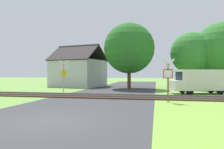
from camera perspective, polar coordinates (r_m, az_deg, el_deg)
name	(u,v)px	position (r m, az deg, el deg)	size (l,w,h in m)	color
ground_plane	(50,121)	(9.19, -15.97, -11.65)	(160.00, 160.00, 0.00)	#6B9942
road_asphalt	(69,112)	(10.97, -11.07, -9.66)	(8.08, 80.00, 0.01)	#38383A
rail_track	(103,96)	(17.49, -2.27, -5.73)	(60.00, 2.60, 0.22)	#422D1E
stop_sign_near	(168,77)	(14.81, 14.42, -0.57)	(0.87, 0.18, 2.89)	brown
crossing_sign_far	(64,74)	(21.64, -12.53, 0.21)	(0.86, 0.21, 3.20)	#9E9EA5
house	(78,72)	(32.17, -8.80, 0.62)	(8.10, 7.60, 6.01)	#B7B7BC
tree_center	(129,48)	(27.36, 4.49, 6.83)	(6.27, 6.27, 8.15)	#513823
tree_far	(223,49)	(29.70, 26.93, 6.01)	(6.51, 6.51, 8.12)	#513823
tree_right	(192,53)	(28.93, 20.11, 5.24)	(5.19, 5.19, 7.00)	#513823
mail_truck	(199,80)	(21.75, 21.75, -1.45)	(5.23, 3.23, 2.24)	silver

